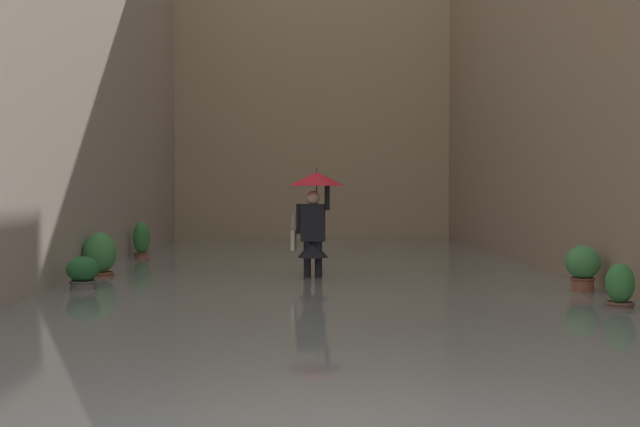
# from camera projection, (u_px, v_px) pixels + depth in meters

# --- Properties ---
(ground_plane) EXTENTS (60.00, 60.00, 0.00)m
(ground_plane) POSITION_uv_depth(u_px,v_px,m) (321.00, 286.00, 13.64)
(ground_plane) COLOR gray
(flood_water) EXTENTS (8.62, 24.76, 0.22)m
(flood_water) POSITION_uv_depth(u_px,v_px,m) (321.00, 280.00, 13.63)
(flood_water) COLOR slate
(flood_water) RESTS_ON ground_plane
(building_facade_far) EXTENTS (11.42, 1.80, 11.08)m
(building_facade_far) POSITION_uv_depth(u_px,v_px,m) (312.00, 57.00, 23.74)
(building_facade_far) COLOR tan
(building_facade_far) RESTS_ON ground_plane
(person_wading) EXTENTS (0.91, 0.91, 1.99)m
(person_wading) POSITION_uv_depth(u_px,v_px,m) (314.00, 208.00, 12.95)
(person_wading) COLOR black
(person_wading) RESTS_ON ground_plane
(potted_plant_mid_left) EXTENTS (0.48, 0.48, 0.86)m
(potted_plant_mid_left) POSITION_uv_depth(u_px,v_px,m) (583.00, 270.00, 11.23)
(potted_plant_mid_left) COLOR brown
(potted_plant_mid_left) RESTS_ON ground_plane
(potted_plant_near_right) EXTENTS (0.47, 0.47, 0.68)m
(potted_plant_near_right) POSITION_uv_depth(u_px,v_px,m) (83.00, 277.00, 11.54)
(potted_plant_near_right) COLOR #66605B
(potted_plant_near_right) RESTS_ON ground_plane
(potted_plant_near_left) EXTENTS (0.35, 0.35, 0.75)m
(potted_plant_near_left) POSITION_uv_depth(u_px,v_px,m) (620.00, 294.00, 9.69)
(potted_plant_near_left) COLOR brown
(potted_plant_near_left) RESTS_ON ground_plane
(potted_plant_far_right) EXTENTS (0.54, 0.54, 0.94)m
(potted_plant_far_right) POSITION_uv_depth(u_px,v_px,m) (100.00, 259.00, 13.21)
(potted_plant_far_right) COLOR #9E563D
(potted_plant_far_right) RESTS_ON ground_plane
(potted_plant_mid_right) EXTENTS (0.35, 0.35, 0.96)m
(potted_plant_mid_right) POSITION_uv_depth(u_px,v_px,m) (142.00, 243.00, 16.77)
(potted_plant_mid_right) COLOR #9E563D
(potted_plant_mid_right) RESTS_ON ground_plane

